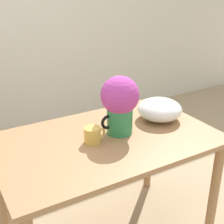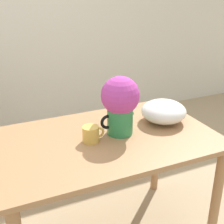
# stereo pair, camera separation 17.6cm
# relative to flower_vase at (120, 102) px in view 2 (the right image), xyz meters

# --- Properties ---
(wall_back) EXTENTS (8.00, 0.05, 2.60)m
(wall_back) POSITION_rel_flower_vase_xyz_m (-0.27, 1.99, 0.31)
(wall_back) COLOR silver
(wall_back) RESTS_ON ground_plane
(table) EXTENTS (1.31, 0.82, 0.79)m
(table) POSITION_rel_flower_vase_xyz_m (-0.10, -0.02, -0.32)
(table) COLOR #A3754C
(table) RESTS_ON ground_plane
(flower_vase) EXTENTS (0.24, 0.23, 0.36)m
(flower_vase) POSITION_rel_flower_vase_xyz_m (0.00, 0.00, 0.00)
(flower_vase) COLOR #2D844C
(flower_vase) RESTS_ON table
(coffee_mug) EXTENTS (0.13, 0.10, 0.09)m
(coffee_mug) POSITION_rel_flower_vase_xyz_m (-0.20, -0.03, -0.16)
(coffee_mug) COLOR gold
(coffee_mug) RESTS_ON table
(white_bowl) EXTENTS (0.29, 0.29, 0.14)m
(white_bowl) POSITION_rel_flower_vase_xyz_m (0.33, 0.03, -0.13)
(white_bowl) COLOR white
(white_bowl) RESTS_ON table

